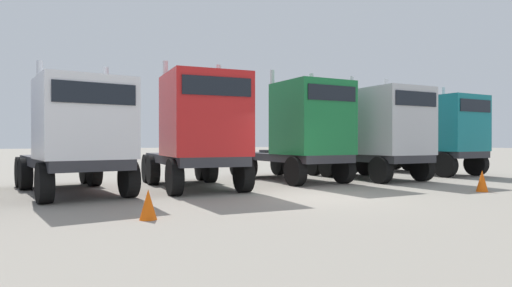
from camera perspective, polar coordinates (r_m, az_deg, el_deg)
ground at (r=12.67m, az=8.33°, el=-7.02°), size 200.00×200.00×0.00m
semi_truck_white at (r=13.87m, az=-22.15°, el=0.93°), size 3.05×6.41×3.98m
semi_truck_red at (r=14.49m, az=-7.35°, el=1.76°), size 3.15×6.15×4.34m
semi_truck_green at (r=17.27m, az=6.21°, el=1.64°), size 2.70×6.14×4.46m
semi_truck_silver at (r=18.76m, az=16.31°, el=1.34°), size 2.78×5.77×4.35m
semi_truck_teal at (r=22.75m, az=22.82°, el=1.03°), size 2.60×6.35×4.32m
traffic_cone_near at (r=9.29m, az=-13.90°, el=-7.74°), size 0.36×0.36×0.63m
traffic_cone_mid at (r=15.73m, az=27.43°, el=-4.36°), size 0.36×0.36×0.69m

